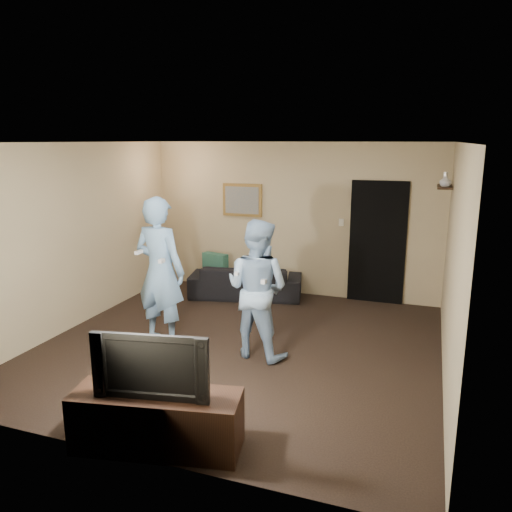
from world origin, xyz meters
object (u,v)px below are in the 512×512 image
at_px(television, 154,362).
at_px(tv_console, 157,421).
at_px(wii_player_right, 257,289).
at_px(sofa, 246,281).
at_px(wii_player_left, 160,271).

bearing_deg(television, tv_console, 0.00).
height_order(tv_console, wii_player_right, wii_player_right).
height_order(television, wii_player_right, wii_player_right).
height_order(sofa, tv_console, sofa).
xyz_separation_m(sofa, wii_player_left, (-0.34, -2.22, 0.70)).
bearing_deg(sofa, wii_player_right, 101.33).
distance_m(television, wii_player_left, 2.37).
relative_size(wii_player_left, wii_player_right, 1.13).
distance_m(tv_console, wii_player_left, 2.48).
bearing_deg(tv_console, wii_player_left, 107.82).
bearing_deg(tv_console, wii_player_right, 74.33).
bearing_deg(television, wii_player_right, 74.33).
bearing_deg(wii_player_left, tv_console, -61.28).
bearing_deg(wii_player_right, television, -94.77).
distance_m(television, wii_player_right, 2.13).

